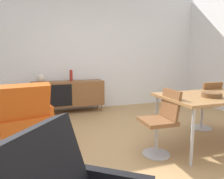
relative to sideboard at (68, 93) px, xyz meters
The scene contains 10 objects.
ground_plane 2.37m from the sideboard, 81.30° to the right, with size 8.32×8.32×0.00m, color tan.
wall_back 1.07m from the sideboard, 40.64° to the left, with size 6.80×0.12×2.80m, color white.
sideboard is the anchor object (origin of this frame).
vase_cobalt 0.69m from the sideboard, behind, with size 0.16×0.16×0.18m.
vase_sculptural_dark 0.42m from the sideboard, ahead, with size 0.07×0.07×0.26m.
dining_table 3.07m from the sideboard, 55.15° to the right, with size 1.60×0.90×0.74m.
wooden_bowl_on_table 3.06m from the sideboard, 59.41° to the right, with size 0.26×0.26×0.06m, color brown.
dining_chair_back_right 2.87m from the sideboard, 42.95° to the right, with size 0.41×0.43×0.86m.
dining_chair_near_window 2.66m from the sideboard, 71.10° to the right, with size 0.44×0.42×0.86m.
lounge_chair_red 1.99m from the sideboard, 114.61° to the right, with size 0.81×0.77×0.95m.
Camera 1 is at (-0.95, -2.45, 1.27)m, focal length 33.31 mm.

